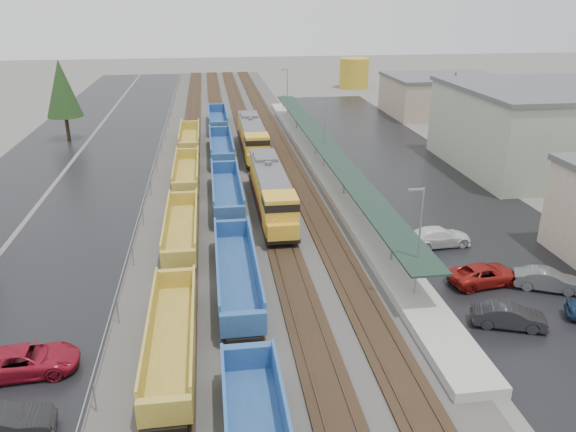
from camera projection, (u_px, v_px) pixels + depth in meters
The scene contains 20 objects.
ballast_strip at pixel (237, 152), 72.83m from camera, with size 20.00×160.00×0.08m, color #302D2B.
trackbed at pixel (237, 151), 72.78m from camera, with size 14.60×160.00×0.22m.
west_parking_lot at pixel (118, 156), 70.88m from camera, with size 10.00×160.00×0.02m, color black.
west_road at pixel (35, 159), 69.57m from camera, with size 9.00×160.00×0.02m, color black.
east_commuter_lot at pixel (403, 168), 66.12m from camera, with size 16.00×100.00×0.02m, color black.
station_platform at pixel (324, 165), 64.61m from camera, with size 3.00×80.00×8.00m.
chainlink_fence at pixel (160, 145), 69.57m from camera, with size 0.08×160.04×2.02m.
distant_hills at pixel (330, 48), 217.48m from camera, with size 301.00×140.00×25.20m.
tree_west_far at pixel (62, 88), 76.43m from camera, with size 4.84×4.84×11.00m.
tree_east at pixel (453, 99), 72.29m from camera, with size 4.40×4.40×10.00m.
locomotive_lead at pixel (271, 191), 51.49m from camera, with size 2.77×18.29×4.14m.
locomotive_trail at pixel (253, 137), 70.83m from camera, with size 2.77×18.29×4.14m.
well_string_yellow at pixel (178, 273), 38.59m from camera, with size 2.55×92.56×2.26m.
well_string_blue at pixel (231, 226), 46.42m from camera, with size 2.74×101.21×2.43m.
storage_tank at pixel (354, 73), 122.26m from camera, with size 6.31×6.31×6.31m, color gold.
parked_car_west_c at pixel (26, 361), 29.99m from camera, with size 5.51×2.54×1.53m, color maroon.
parked_car_east_a at pixel (509, 316), 34.22m from camera, with size 4.42×1.54×1.46m, color black.
parked_car_east_b at pixel (484, 275), 39.33m from camera, with size 5.14×2.37×1.43m, color maroon.
parked_car_east_c at pixel (439, 237), 45.35m from camera, with size 5.33×2.17×1.55m, color silver.
parked_car_east_e at pixel (548, 280), 38.55m from camera, with size 4.42×1.54×1.46m, color #505355.
Camera 1 is at (-3.34, -11.06, 18.98)m, focal length 35.00 mm.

